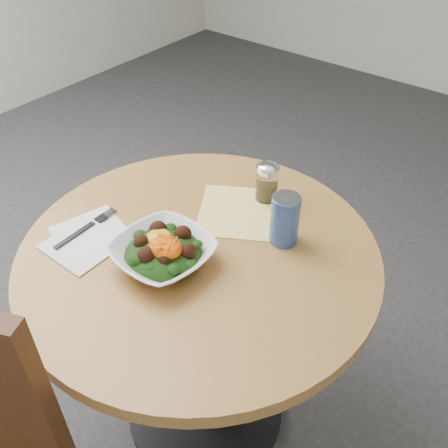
# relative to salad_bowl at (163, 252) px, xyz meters

# --- Properties ---
(ground) EXTENTS (6.00, 6.00, 0.00)m
(ground) POSITION_rel_salad_bowl_xyz_m (0.04, 0.09, -0.78)
(ground) COLOR #2C2B2E
(ground) RESTS_ON ground
(table) EXTENTS (0.90, 0.90, 0.75)m
(table) POSITION_rel_salad_bowl_xyz_m (0.04, 0.09, -0.23)
(table) COLOR black
(table) RESTS_ON ground
(cloth_napkin) EXTENTS (0.33, 0.32, 0.00)m
(cloth_napkin) POSITION_rel_salad_bowl_xyz_m (0.04, 0.28, -0.03)
(cloth_napkin) COLOR yellow
(cloth_napkin) RESTS_ON table
(paper_napkins) EXTENTS (0.21, 0.23, 0.00)m
(paper_napkins) POSITION_rel_salad_bowl_xyz_m (-0.21, -0.06, -0.03)
(paper_napkins) COLOR white
(paper_napkins) RESTS_ON table
(salad_bowl) EXTENTS (0.25, 0.25, 0.09)m
(salad_bowl) POSITION_rel_salad_bowl_xyz_m (0.00, 0.00, 0.00)
(salad_bowl) COLOR white
(salad_bowl) RESTS_ON table
(fork) EXTENTS (0.03, 0.20, 0.00)m
(fork) POSITION_rel_salad_bowl_xyz_m (-0.24, -0.03, -0.03)
(fork) COLOR black
(fork) RESTS_ON table
(spice_shaker) EXTENTS (0.06, 0.06, 0.12)m
(spice_shaker) POSITION_rel_salad_bowl_xyz_m (0.05, 0.36, 0.03)
(spice_shaker) COLOR silver
(spice_shaker) RESTS_ON table
(beverage_can) EXTENTS (0.07, 0.07, 0.14)m
(beverage_can) POSITION_rel_salad_bowl_xyz_m (0.18, 0.25, 0.04)
(beverage_can) COLOR navy
(beverage_can) RESTS_ON table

